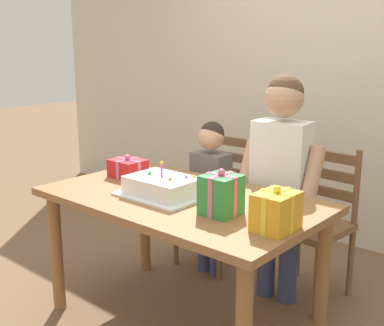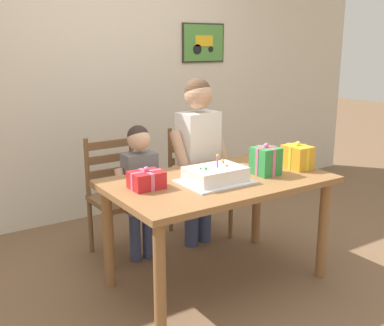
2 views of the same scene
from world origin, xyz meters
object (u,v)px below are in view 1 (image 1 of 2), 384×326
at_px(gift_box_beside_cake, 128,168).
at_px(gift_box_corner_small, 276,211).
at_px(dining_table, 181,214).
at_px(chair_left, 218,198).
at_px(child_younger, 211,184).
at_px(birthday_cake, 163,187).
at_px(gift_box_red_large, 221,195).
at_px(chair_right, 313,222).
at_px(child_older, 281,167).

xyz_separation_m(gift_box_beside_cake, gift_box_corner_small, (1.12, -0.17, 0.03)).
xyz_separation_m(dining_table, chair_left, (-0.36, 0.78, -0.18)).
height_order(gift_box_beside_cake, child_younger, child_younger).
bearing_deg(birthday_cake, child_younger, 107.50).
bearing_deg(child_younger, gift_box_red_large, -48.30).
bearing_deg(chair_left, gift_box_red_large, -51.54).
distance_m(dining_table, child_younger, 0.66).
relative_size(dining_table, birthday_cake, 3.33).
xyz_separation_m(dining_table, gift_box_red_large, (0.33, -0.09, 0.19)).
distance_m(dining_table, chair_right, 0.88).
bearing_deg(child_younger, dining_table, -64.87).
xyz_separation_m(birthday_cake, gift_box_red_large, (0.40, -0.03, 0.05)).
bearing_deg(birthday_cake, chair_right, 62.55).
bearing_deg(gift_box_beside_cake, child_younger, 67.23).
height_order(chair_right, child_younger, child_younger).
bearing_deg(birthday_cake, gift_box_beside_cake, 162.20).
xyz_separation_m(birthday_cake, chair_left, (-0.29, 0.85, -0.32)).
bearing_deg(child_older, chair_left, 162.56).
bearing_deg(birthday_cake, dining_table, 39.79).
relative_size(dining_table, chair_right, 1.59).
relative_size(gift_box_corner_small, child_older, 0.15).
distance_m(gift_box_corner_small, chair_left, 1.37).
distance_m(gift_box_beside_cake, child_younger, 0.59).
bearing_deg(child_older, gift_box_corner_small, -60.69).
distance_m(gift_box_beside_cake, child_older, 0.90).
height_order(chair_right, child_older, child_older).
xyz_separation_m(birthday_cake, gift_box_corner_small, (0.70, -0.03, 0.03)).
bearing_deg(child_younger, gift_box_beside_cake, -112.77).
bearing_deg(gift_box_corner_small, dining_table, 171.61).
distance_m(gift_box_beside_cake, chair_left, 0.79).
relative_size(chair_left, chair_right, 1.00).
bearing_deg(child_younger, chair_right, 16.34).
relative_size(chair_left, child_older, 0.68).
bearing_deg(gift_box_beside_cake, gift_box_corner_small, -8.52).
relative_size(gift_box_beside_cake, child_older, 0.15).
height_order(dining_table, birthday_cake, birthday_cake).
distance_m(gift_box_corner_small, chair_right, 0.98).
xyz_separation_m(gift_box_corner_small, child_younger, (-0.91, 0.69, -0.19)).
bearing_deg(chair_right, gift_box_beside_cake, -140.63).
bearing_deg(child_older, chair_right, 56.75).
height_order(birthday_cake, chair_right, birthday_cake).
relative_size(birthday_cake, gift_box_beside_cake, 2.15).
xyz_separation_m(dining_table, birthday_cake, (-0.07, -0.06, 0.15)).
relative_size(birthday_cake, child_younger, 0.42).
bearing_deg(gift_box_corner_small, child_younger, 142.82).
bearing_deg(gift_box_beside_cake, chair_left, 79.32).
bearing_deg(gift_box_beside_cake, chair_right, 39.37).
xyz_separation_m(dining_table, gift_box_beside_cake, (-0.50, 0.08, 0.15)).
relative_size(dining_table, gift_box_corner_small, 7.29).
bearing_deg(chair_left, dining_table, -65.14).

